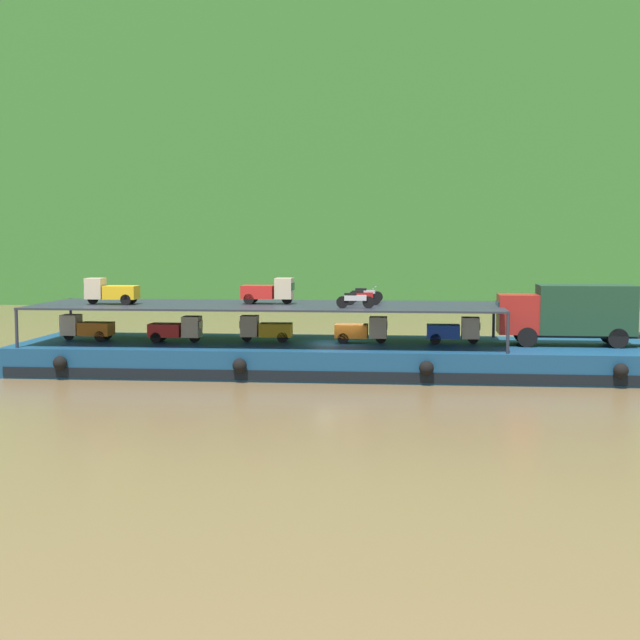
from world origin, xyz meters
name	(u,v)px	position (x,y,z in m)	size (l,w,h in m)	color
ground_plane	(339,371)	(0.00, 0.00, 0.00)	(400.00, 400.00, 0.00)	brown
hillside_far_bank	(380,104)	(0.00, 63.44, 23.10)	(148.31, 38.16, 41.01)	#33702D
cargo_barge	(339,357)	(0.00, -0.02, 0.75)	(33.60, 8.86, 1.50)	navy
covered_lorry	(570,312)	(11.82, 0.06, 3.19)	(7.88, 2.39, 3.10)	maroon
cargo_rack	(267,306)	(-3.80, 0.00, 3.44)	(24.40, 7.50, 2.00)	#232833
mini_truck_lower_stern	(86,328)	(-13.65, -0.06, 2.19)	(2.77, 1.25, 1.38)	orange
mini_truck_lower_aft	(176,329)	(-8.60, -0.43, 2.19)	(2.76, 1.23, 1.38)	red
mini_truck_lower_mid	(265,329)	(-3.96, 0.29, 2.19)	(2.78, 1.27, 1.38)	gold
mini_truck_lower_fore	(362,330)	(1.20, 0.14, 2.19)	(2.75, 1.21, 1.38)	orange
mini_truck_lower_bow	(454,330)	(5.99, 0.33, 2.19)	(2.76, 1.23, 1.38)	#1E47B7
mini_truck_upper_stern	(111,291)	(-12.04, -0.66, 4.19)	(2.75, 1.21, 1.38)	gold
mini_truck_upper_mid	(269,291)	(-3.78, 0.40, 4.19)	(2.77, 1.25, 1.38)	red
motorcycle_upper_port	(355,300)	(0.96, -2.25, 3.93)	(1.90, 0.55, 0.87)	black
motorcycle_upper_centre	(362,297)	(1.20, 0.00, 3.93)	(1.90, 0.55, 0.87)	black
motorcycle_upper_stbd	(365,294)	(1.25, 2.25, 3.93)	(1.90, 0.55, 0.87)	black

